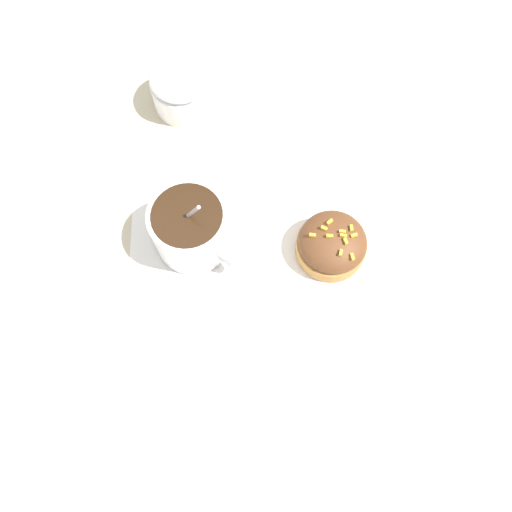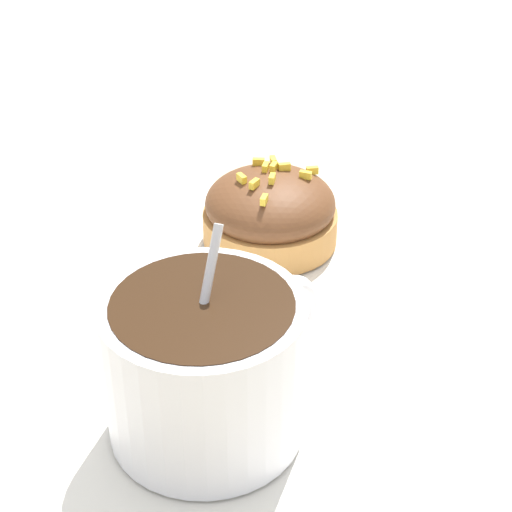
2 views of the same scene
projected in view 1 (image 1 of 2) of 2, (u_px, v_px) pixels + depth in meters
ground_plane at (263, 255)px, 0.58m from camera, size 3.00×3.00×0.00m
paper_napkin at (263, 254)px, 0.58m from camera, size 0.33×0.33×0.00m
coffee_cup at (193, 228)px, 0.55m from camera, size 0.10×0.09×0.10m
frosted_pastry at (334, 244)px, 0.56m from camera, size 0.08×0.08×0.05m
sugar_bowl at (183, 87)px, 0.63m from camera, size 0.08×0.08×0.06m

